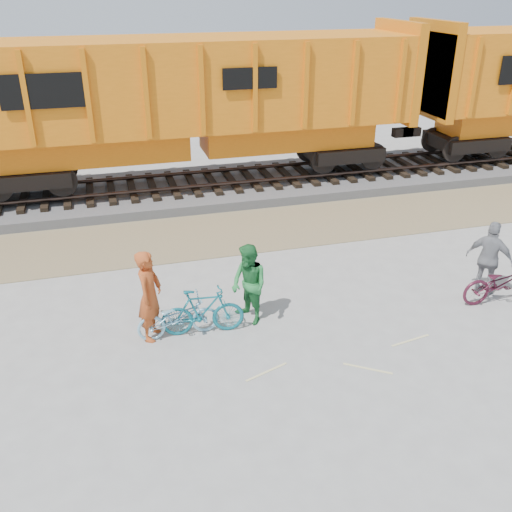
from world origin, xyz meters
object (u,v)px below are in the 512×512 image
(hopper_car_center, at_px, (193,101))
(person_woman, at_px, (490,259))
(bicycle_maroon, at_px, (502,283))
(bicycle_blue, at_px, (178,317))
(person_man, at_px, (249,285))
(person_solo, at_px, (150,296))
(bicycle_teal, at_px, (203,312))

(hopper_car_center, height_order, person_woman, hopper_car_center)
(hopper_car_center, relative_size, bicycle_maroon, 7.76)
(hopper_car_center, xyz_separation_m, bicycle_blue, (-1.85, -8.20, -2.58))
(hopper_car_center, relative_size, person_man, 8.28)
(person_solo, height_order, person_man, person_solo)
(bicycle_teal, relative_size, person_solo, 0.88)
(person_man, bearing_deg, bicycle_maroon, 60.20)
(hopper_car_center, xyz_separation_m, person_woman, (5.00, -8.37, -2.14))
(person_solo, bearing_deg, hopper_car_center, 10.52)
(hopper_car_center, xyz_separation_m, bicycle_teal, (-1.36, -8.24, -2.51))
(bicycle_teal, relative_size, person_woman, 0.95)
(bicycle_teal, bearing_deg, hopper_car_center, -4.14)
(bicycle_maroon, xyz_separation_m, person_man, (-5.46, 0.72, 0.37))
(bicycle_teal, height_order, bicycle_maroon, bicycle_teal)
(bicycle_blue, height_order, person_woman, person_woman)
(bicycle_teal, xyz_separation_m, bicycle_maroon, (6.46, -0.52, -0.02))
(bicycle_blue, xyz_separation_m, person_man, (1.48, 0.16, 0.42))
(hopper_car_center, distance_m, person_solo, 8.68)
(bicycle_blue, distance_m, bicycle_teal, 0.49)
(person_woman, bearing_deg, bicycle_blue, 50.93)
(bicycle_blue, distance_m, bicycle_maroon, 6.96)
(hopper_car_center, bearing_deg, person_woman, -59.15)
(hopper_car_center, bearing_deg, person_solo, -106.15)
(bicycle_blue, xyz_separation_m, bicycle_teal, (0.48, -0.04, 0.07))
(bicycle_blue, bearing_deg, bicycle_teal, -97.18)
(person_man, height_order, person_woman, person_woman)
(bicycle_maroon, height_order, person_woman, person_woman)
(hopper_car_center, height_order, person_solo, hopper_car_center)
(bicycle_blue, bearing_deg, hopper_car_center, -15.06)
(bicycle_blue, relative_size, person_solo, 0.87)
(bicycle_teal, distance_m, person_man, 1.08)
(bicycle_teal, height_order, person_man, person_man)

